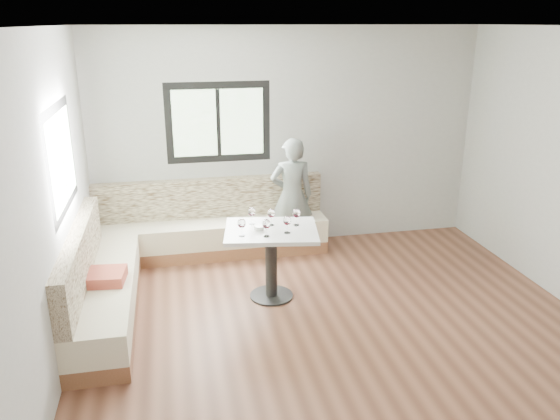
% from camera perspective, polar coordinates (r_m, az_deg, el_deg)
% --- Properties ---
extents(room, '(5.01, 5.01, 2.81)m').
position_cam_1_polar(room, '(4.79, 6.28, 1.70)').
color(room, brown).
rests_on(room, ground).
extents(banquette, '(2.90, 2.80, 0.95)m').
position_cam_1_polar(banquette, '(6.41, -11.43, -4.30)').
color(banquette, brown).
rests_on(banquette, ground).
extents(table, '(1.06, 0.89, 0.79)m').
position_cam_1_polar(table, '(5.77, -0.93, -3.83)').
color(table, black).
rests_on(table, ground).
extents(person, '(0.56, 0.39, 1.49)m').
position_cam_1_polar(person, '(6.91, 1.23, 1.50)').
color(person, slate).
rests_on(person, ground).
extents(olive_ramekin, '(0.10, 0.10, 0.04)m').
position_cam_1_polar(olive_ramekin, '(5.68, -2.20, -1.85)').
color(olive_ramekin, white).
rests_on(olive_ramekin, table).
extents(wine_glass_a, '(0.08, 0.08, 0.18)m').
position_cam_1_polar(wine_glass_a, '(5.48, -4.03, -1.46)').
color(wine_glass_a, white).
rests_on(wine_glass_a, table).
extents(wine_glass_b, '(0.08, 0.08, 0.18)m').
position_cam_1_polar(wine_glass_b, '(5.46, -1.42, -1.52)').
color(wine_glass_b, white).
rests_on(wine_glass_b, table).
extents(wine_glass_c, '(0.08, 0.08, 0.18)m').
position_cam_1_polar(wine_glass_c, '(5.55, 0.76, -1.17)').
color(wine_glass_c, white).
rests_on(wine_glass_c, table).
extents(wine_glass_d, '(0.08, 0.08, 0.18)m').
position_cam_1_polar(wine_glass_d, '(5.76, -0.93, -0.40)').
color(wine_glass_d, white).
rests_on(wine_glass_d, table).
extents(wine_glass_e, '(0.08, 0.08, 0.18)m').
position_cam_1_polar(wine_glass_e, '(5.76, 1.73, -0.39)').
color(wine_glass_e, white).
rests_on(wine_glass_e, table).
extents(wine_glass_f, '(0.08, 0.08, 0.18)m').
position_cam_1_polar(wine_glass_f, '(5.81, -2.97, -0.25)').
color(wine_glass_f, white).
rests_on(wine_glass_f, table).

